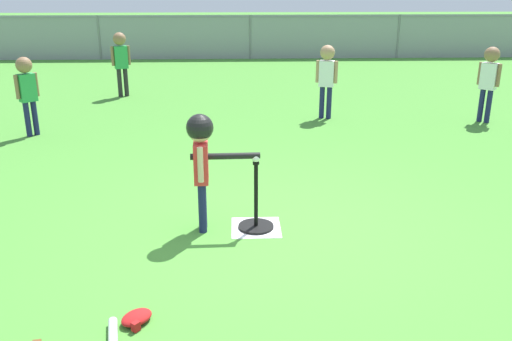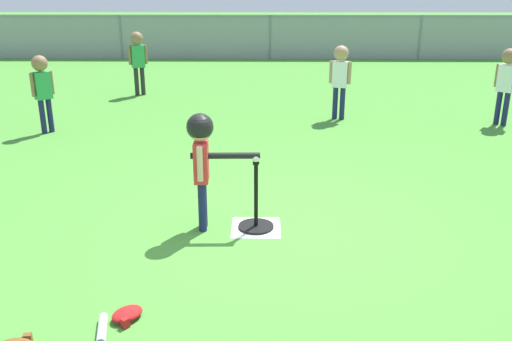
# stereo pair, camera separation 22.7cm
# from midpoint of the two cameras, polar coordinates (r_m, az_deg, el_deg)

# --- Properties ---
(ground_plane) EXTENTS (60.00, 60.00, 0.00)m
(ground_plane) POSITION_cam_midpoint_polar(r_m,az_deg,el_deg) (4.88, 1.63, -6.68)
(ground_plane) COLOR #478C33
(home_plate) EXTENTS (0.44, 0.44, 0.01)m
(home_plate) POSITION_cam_midpoint_polar(r_m,az_deg,el_deg) (5.01, -1.30, -5.90)
(home_plate) COLOR white
(home_plate) RESTS_ON ground_plane
(batting_tee) EXTENTS (0.32, 0.32, 0.63)m
(batting_tee) POSITION_cam_midpoint_polar(r_m,az_deg,el_deg) (4.97, -1.31, -4.94)
(batting_tee) COLOR black
(batting_tee) RESTS_ON ground_plane
(baseball_on_tee) EXTENTS (0.07, 0.07, 0.07)m
(baseball_on_tee) POSITION_cam_midpoint_polar(r_m,az_deg,el_deg) (4.76, -1.36, 1.29)
(baseball_on_tee) COLOR white
(baseball_on_tee) RESTS_ON batting_tee
(batter_child) EXTENTS (0.63, 0.30, 1.06)m
(batter_child) POSITION_cam_midpoint_polar(r_m,az_deg,el_deg) (4.74, -6.99, 2.19)
(batter_child) COLOR #191E4C
(batter_child) RESTS_ON ground_plane
(fielder_near_left) EXTENTS (0.33, 0.23, 1.14)m
(fielder_near_left) POSITION_cam_midpoint_polar(r_m,az_deg,el_deg) (8.72, 6.56, 10.08)
(fielder_near_left) COLOR #191E4C
(fielder_near_left) RESTS_ON ground_plane
(fielder_deep_left) EXTENTS (0.26, 0.26, 1.15)m
(fielder_deep_left) POSITION_cam_midpoint_polar(r_m,az_deg,el_deg) (9.10, 22.27, 9.17)
(fielder_deep_left) COLOR #191E4C
(fielder_deep_left) RESTS_ON ground_plane
(fielder_near_right) EXTENTS (0.33, 0.23, 1.17)m
(fielder_near_right) POSITION_cam_midpoint_polar(r_m,az_deg,el_deg) (10.64, -14.40, 11.40)
(fielder_near_right) COLOR #262626
(fielder_near_right) RESTS_ON ground_plane
(fielder_deep_right) EXTENTS (0.25, 0.25, 1.11)m
(fielder_deep_right) POSITION_cam_midpoint_polar(r_m,az_deg,el_deg) (8.36, -23.31, 8.03)
(fielder_deep_right) COLOR #191E4C
(fielder_deep_right) RESTS_ON ground_plane
(spare_bat_silver) EXTENTS (0.17, 0.58, 0.06)m
(spare_bat_silver) POSITION_cam_midpoint_polar(r_m,az_deg,el_deg) (3.70, -16.33, -16.44)
(spare_bat_silver) COLOR silver
(spare_bat_silver) RESTS_ON ground_plane
(glove_near_bats) EXTENTS (0.27, 0.27, 0.07)m
(glove_near_bats) POSITION_cam_midpoint_polar(r_m,az_deg,el_deg) (3.85, -13.93, -14.57)
(glove_near_bats) COLOR #B21919
(glove_near_bats) RESTS_ON ground_plane
(outfield_fence) EXTENTS (16.06, 0.06, 1.15)m
(outfield_fence) POSITION_cam_midpoint_polar(r_m,az_deg,el_deg) (15.18, -1.05, 13.76)
(outfield_fence) COLOR slate
(outfield_fence) RESTS_ON ground_plane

